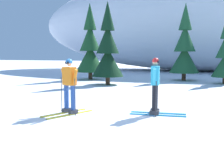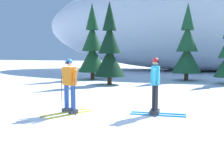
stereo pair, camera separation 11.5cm
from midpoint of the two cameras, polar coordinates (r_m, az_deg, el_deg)
name	(u,v)px [view 2 (the right image)]	position (r m, az deg, el deg)	size (l,w,h in m)	color
ground_plane	(92,111)	(8.94, -3.80, -5.79)	(120.00, 120.00, 0.00)	white
skier_cyan_jacket	(155,85)	(8.44, 9.53, -0.25)	(1.75, 0.78, 1.77)	#2893CC
skier_orange_jacket	(69,85)	(8.56, -8.61, -0.20)	(1.13, 1.73, 1.73)	gold
pine_tree_far_left	(92,48)	(20.17, -4.00, 7.63)	(2.15, 2.15, 5.58)	#47301E
pine_tree_center_left	(110,50)	(16.61, -0.32, 7.17)	(1.95, 1.95, 5.06)	#47301E
pine_tree_center	(187,48)	(19.95, 15.72, 7.26)	(2.10, 2.10, 5.44)	#47301E
snow_ridge_background	(209,22)	(31.72, 19.88, 12.27)	(38.41, 15.14, 10.70)	white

